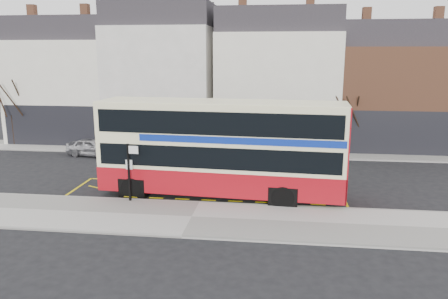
# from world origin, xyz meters

# --- Properties ---
(ground) EXTENTS (120.00, 120.00, 0.00)m
(ground) POSITION_xyz_m (0.00, 0.00, 0.00)
(ground) COLOR black
(ground) RESTS_ON ground
(pavement) EXTENTS (40.00, 4.00, 0.15)m
(pavement) POSITION_xyz_m (0.00, -2.30, 0.07)
(pavement) COLOR #A7A49E
(pavement) RESTS_ON ground
(kerb) EXTENTS (40.00, 0.15, 0.15)m
(kerb) POSITION_xyz_m (0.00, -0.38, 0.07)
(kerb) COLOR gray
(kerb) RESTS_ON ground
(far_pavement) EXTENTS (50.00, 3.00, 0.15)m
(far_pavement) POSITION_xyz_m (0.00, 11.00, 0.07)
(far_pavement) COLOR #A7A49E
(far_pavement) RESTS_ON ground
(road_markings) EXTENTS (14.00, 3.40, 0.01)m
(road_markings) POSITION_xyz_m (0.00, 1.60, 0.01)
(road_markings) COLOR #D8BF0B
(road_markings) RESTS_ON ground
(terrace_far_left) EXTENTS (8.00, 8.01, 10.80)m
(terrace_far_left) POSITION_xyz_m (-13.50, 14.99, 4.82)
(terrace_far_left) COLOR white
(terrace_far_left) RESTS_ON ground
(terrace_left) EXTENTS (8.00, 8.01, 11.80)m
(terrace_left) POSITION_xyz_m (-5.50, 14.99, 5.32)
(terrace_left) COLOR white
(terrace_left) RESTS_ON ground
(terrace_green_shop) EXTENTS (9.00, 8.01, 11.30)m
(terrace_green_shop) POSITION_xyz_m (3.50, 14.99, 5.07)
(terrace_green_shop) COLOR white
(terrace_green_shop) RESTS_ON ground
(terrace_right) EXTENTS (9.00, 8.01, 10.30)m
(terrace_right) POSITION_xyz_m (12.50, 14.99, 4.57)
(terrace_right) COLOR #965A3C
(terrace_right) RESTS_ON ground
(double_decker_bus) EXTENTS (12.21, 3.56, 4.81)m
(double_decker_bus) POSITION_xyz_m (0.91, 1.03, 2.53)
(double_decker_bus) COLOR #FAF3BE
(double_decker_bus) RESTS_ON ground
(bus_stop_post) EXTENTS (0.69, 0.13, 2.79)m
(bus_stop_post) POSITION_xyz_m (-3.29, -0.60, 1.84)
(bus_stop_post) COLOR black
(bus_stop_post) RESTS_ON pavement
(car_silver) EXTENTS (3.88, 2.05, 1.26)m
(car_silver) POSITION_xyz_m (-9.20, 8.59, 0.63)
(car_silver) COLOR #B1B1B6
(car_silver) RESTS_ON ground
(car_grey) EXTENTS (4.57, 1.66, 1.50)m
(car_grey) POSITION_xyz_m (0.98, 9.49, 0.75)
(car_grey) COLOR #3F4447
(car_grey) RESTS_ON ground
(car_white) EXTENTS (4.75, 3.06, 1.28)m
(car_white) POSITION_xyz_m (5.56, 9.20, 0.64)
(car_white) COLOR silver
(car_white) RESTS_ON ground
(street_tree_left) EXTENTS (3.06, 3.06, 6.62)m
(street_tree_left) POSITION_xyz_m (-16.64, 11.10, 4.52)
(street_tree_left) COLOR black
(street_tree_left) RESTS_ON ground
(street_tree_right) EXTENTS (2.51, 2.51, 5.41)m
(street_tree_right) POSITION_xyz_m (8.41, 11.28, 3.69)
(street_tree_right) COLOR black
(street_tree_right) RESTS_ON ground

